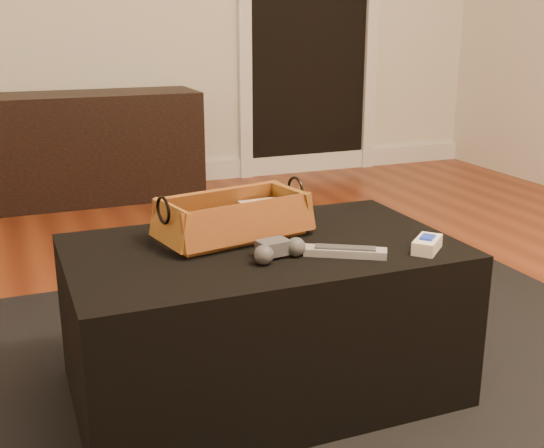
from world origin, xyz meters
name	(u,v)px	position (x,y,z in m)	size (l,w,h in m)	color
floor	(293,422)	(0.00, 0.00, -0.01)	(5.00, 5.50, 0.01)	brown
baseboard	(115,178)	(0.00, 2.73, 0.06)	(5.00, 0.04, 0.12)	white
doorway_opening	(309,15)	(1.30, 2.73, 1.02)	(0.82, 0.02, 2.00)	black
door_jamb_left	(244,15)	(0.85, 2.72, 1.02)	(0.08, 0.05, 2.05)	white
door_jamb_right	(372,15)	(1.75, 2.72, 1.02)	(0.08, 0.05, 2.05)	white
media_cabinet	(61,149)	(-0.32, 2.51, 0.30)	(1.54, 0.45, 0.61)	black
area_rug	(269,399)	(-0.02, 0.11, 0.01)	(2.60, 2.00, 0.01)	black
ottoman	(262,319)	(-0.02, 0.16, 0.22)	(1.00, 0.60, 0.42)	black
tv_remote	(230,231)	(-0.09, 0.23, 0.46)	(0.21, 0.05, 0.02)	black
cloth_bundle	(261,213)	(0.03, 0.30, 0.48)	(0.11, 0.08, 0.06)	tan
wicker_basket	(234,220)	(-0.07, 0.25, 0.48)	(0.44, 0.29, 0.14)	#A15E24
game_controller	(277,249)	(-0.03, 0.05, 0.46)	(0.16, 0.10, 0.05)	#3E3E42
silver_remote	(345,252)	(0.14, 0.00, 0.44)	(0.20, 0.14, 0.02)	#A3A4AA
cream_gadget	(427,244)	(0.35, -0.04, 0.45)	(0.12, 0.11, 0.04)	white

